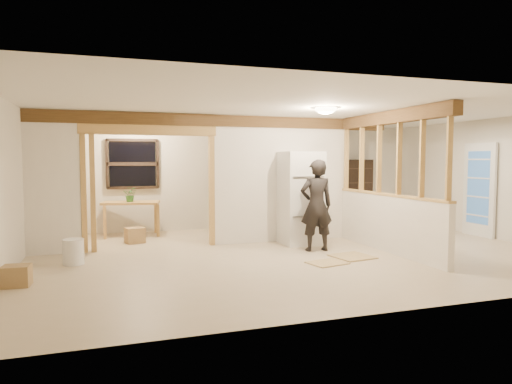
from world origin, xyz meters
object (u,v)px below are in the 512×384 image
object	(u,v)px
woman	(316,205)
shop_vac	(52,227)
work_table	(131,219)
bookshelf	(356,191)
refrigerator	(301,198)

from	to	relation	value
woman	shop_vac	world-z (taller)	woman
work_table	shop_vac	xyz separation A→B (m)	(-1.52, -0.49, -0.04)
shop_vac	bookshelf	bearing A→B (deg)	6.19
work_table	bookshelf	xyz separation A→B (m)	(5.67, 0.29, 0.45)
refrigerator	woman	world-z (taller)	refrigerator
refrigerator	bookshelf	xyz separation A→B (m)	(2.57, 2.26, -0.07)
work_table	shop_vac	size ratio (longest dim) A/B	1.79
refrigerator	shop_vac	size ratio (longest dim) A/B	2.72
woman	bookshelf	size ratio (longest dim) A/B	1.00
refrigerator	shop_vac	xyz separation A→B (m)	(-4.63, 1.48, -0.57)
work_table	bookshelf	distance (m)	5.69
woman	work_table	distance (m)	4.13
work_table	shop_vac	bearing A→B (deg)	-150.23
bookshelf	shop_vac	bearing A→B (deg)	-173.81
refrigerator	bookshelf	world-z (taller)	refrigerator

